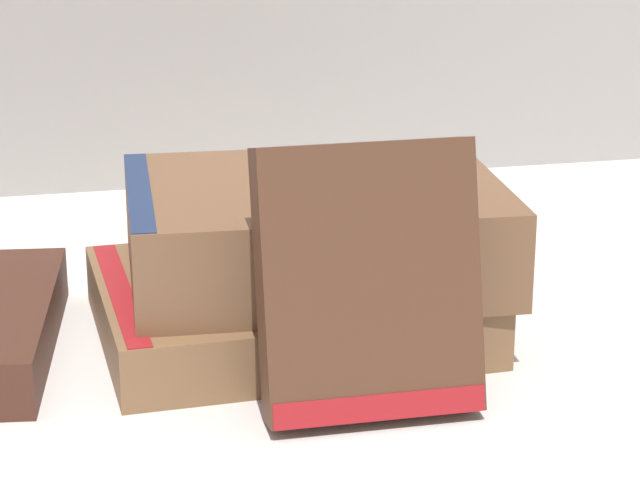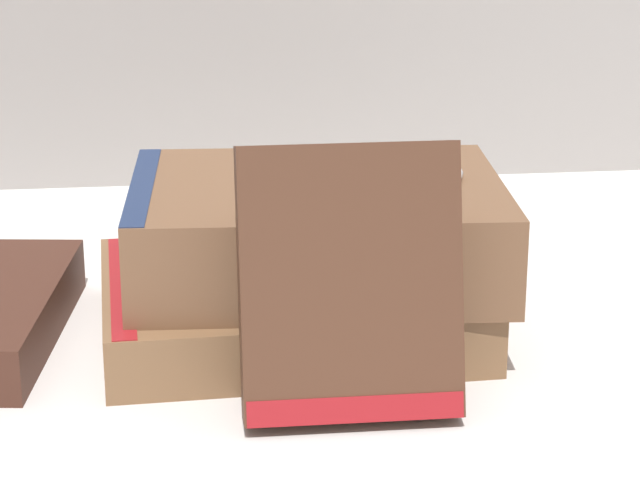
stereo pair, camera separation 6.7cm
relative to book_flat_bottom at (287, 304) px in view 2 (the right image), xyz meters
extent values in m
plane|color=silver|center=(0.00, -0.05, -0.02)|extent=(3.00, 3.00, 0.00)
cube|color=brown|center=(0.01, 0.00, 0.00)|extent=(0.20, 0.16, 0.03)
cube|color=maroon|center=(-0.09, 0.00, 0.00)|extent=(0.02, 0.15, 0.03)
cube|color=brown|center=(0.02, 0.00, 0.04)|extent=(0.20, 0.16, 0.05)
cube|color=navy|center=(-0.07, 0.01, 0.04)|extent=(0.02, 0.14, 0.05)
cube|color=#4C2D1E|center=(0.02, -0.10, 0.05)|extent=(0.10, 0.05, 0.13)
cube|color=maroon|center=(0.02, -0.11, -0.01)|extent=(0.10, 0.03, 0.02)
cylinder|color=silver|center=(0.07, 0.00, 0.07)|extent=(0.05, 0.05, 0.01)
torus|color=#B2B2B7|center=(0.07, 0.00, 0.07)|extent=(0.05, 0.05, 0.01)
sphere|color=#B2B2B7|center=(0.07, 0.03, 0.07)|extent=(0.01, 0.01, 0.01)
camera|label=1|loc=(-0.12, -0.65, 0.26)|focal=75.00mm
camera|label=2|loc=(-0.06, -0.66, 0.26)|focal=75.00mm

